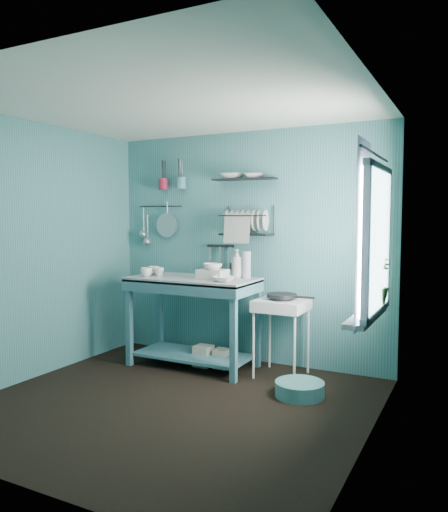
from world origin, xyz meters
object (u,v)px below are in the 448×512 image
at_px(wash_tub, 213,274).
at_px(storage_tin_large, 204,356).
at_px(colander, 167,225).
at_px(utensil_cup_teal, 181,183).
at_px(work_counter, 193,322).
at_px(water_bottle, 247,265).
at_px(hotplate_stand, 281,338).
at_px(dish_rack, 246,220).
at_px(frying_pan, 282,296).
at_px(soap_bottle, 237,263).
at_px(potted_plant, 373,282).
at_px(utensil_cup_magenta, 163,184).
at_px(mug_right, 153,271).
at_px(mug_left, 146,272).
at_px(storage_tin_small, 222,358).
at_px(mug_mid, 159,272).

xyz_separation_m(wash_tub, storage_tin_large, (-0.15, 0.07, -0.89)).
bearing_deg(colander, utensil_cup_teal, -7.80).
xyz_separation_m(work_counter, wash_tub, (0.25, -0.02, 0.52)).
bearing_deg(water_bottle, hotplate_stand, -12.74).
relative_size(dish_rack, storage_tin_large, 2.50).
bearing_deg(dish_rack, wash_tub, -113.18).
relative_size(frying_pan, dish_rack, 0.55).
distance_m(soap_bottle, potted_plant, 1.57).
xyz_separation_m(wash_tub, dish_rack, (0.20, 0.38, 0.55)).
bearing_deg(utensil_cup_magenta, wash_tub, -25.87).
xyz_separation_m(frying_pan, utensil_cup_magenta, (-1.58, 0.29, 1.16)).
height_order(wash_tub, utensil_cup_magenta, utensil_cup_magenta).
relative_size(frying_pan, potted_plant, 0.69).
distance_m(soap_bottle, water_bottle, 0.10).
xyz_separation_m(mug_right, dish_rack, (0.95, 0.36, 0.55)).
bearing_deg(wash_tub, storage_tin_large, 154.98).
relative_size(mug_left, frying_pan, 0.41).
bearing_deg(utensil_cup_teal, mug_left, -98.87).
relative_size(hotplate_stand, storage_tin_small, 3.84).
bearing_deg(storage_tin_large, frying_pan, 4.96).
relative_size(mug_left, water_bottle, 0.44).
height_order(mug_left, dish_rack, dish_rack).
bearing_deg(utensil_cup_teal, potted_plant, -17.57).
bearing_deg(storage_tin_large, potted_plant, -11.52).
height_order(mug_right, water_bottle, water_bottle).
height_order(soap_bottle, storage_tin_small, soap_bottle).
xyz_separation_m(dish_rack, utensil_cup_teal, (-0.84, 0.05, 0.42)).
distance_m(mug_right, frying_pan, 1.46).
height_order(mug_left, soap_bottle, soap_bottle).
bearing_deg(wash_tub, frying_pan, 11.63).
distance_m(mug_right, water_bottle, 1.05).
height_order(work_counter, colander, colander).
height_order(soap_bottle, colander, colander).
bearing_deg(potted_plant, mug_mid, 173.57).
bearing_deg(mug_right, wash_tub, -1.53).
distance_m(work_counter, storage_tin_small, 0.49).
xyz_separation_m(utensil_cup_magenta, storage_tin_large, (0.73, -0.36, -1.85)).
bearing_deg(work_counter, mug_left, -171.77).
distance_m(work_counter, utensil_cup_teal, 1.60).
distance_m(frying_pan, utensil_cup_teal, 1.79).
height_order(work_counter, wash_tub, wash_tub).
relative_size(hotplate_stand, potted_plant, 1.75).
height_order(wash_tub, utensil_cup_teal, utensil_cup_teal).
bearing_deg(work_counter, wash_tub, -14.77).
bearing_deg(mug_left, potted_plant, -3.78).
bearing_deg(water_bottle, storage_tin_small, -147.53).
xyz_separation_m(soap_bottle, storage_tin_large, (-0.32, -0.15, -0.99)).
bearing_deg(storage_tin_small, storage_tin_large, -171.47).
xyz_separation_m(soap_bottle, utensil_cup_magenta, (-1.05, 0.21, 0.87)).
xyz_separation_m(water_bottle, utensil_cup_magenta, (-1.15, 0.19, 0.88)).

